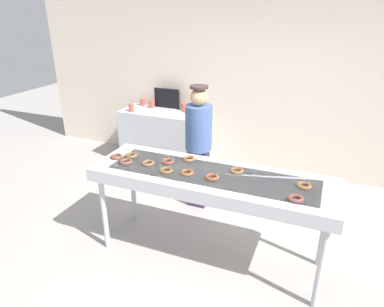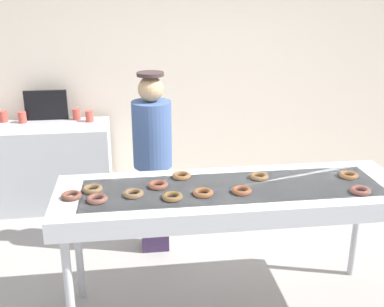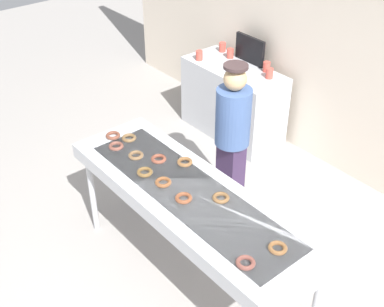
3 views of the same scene
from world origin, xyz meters
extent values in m
plane|color=#9E9993|center=(0.00, 0.00, 0.00)|extent=(16.00, 16.00, 0.00)
cube|color=#B7BABF|center=(0.00, 0.00, 0.91)|extent=(2.39, 0.75, 0.13)
cube|color=slate|center=(0.00, 0.00, 0.94)|extent=(2.03, 0.52, 0.08)
cylinder|color=#B7BABF|center=(-1.09, -0.29, 0.42)|extent=(0.06, 0.06, 0.85)
cylinder|color=#B7BABF|center=(-1.09, 0.29, 0.42)|extent=(0.06, 0.06, 0.85)
cylinder|color=#B7BABF|center=(1.09, 0.29, 0.42)|extent=(0.06, 0.06, 0.85)
torus|color=brown|center=(0.22, 0.13, 0.99)|extent=(0.18, 0.18, 0.03)
torus|color=brown|center=(0.04, -0.09, 0.99)|extent=(0.17, 0.17, 0.03)
torus|color=brown|center=(0.86, 0.07, 0.99)|extent=(0.15, 0.15, 0.03)
torus|color=brown|center=(-0.22, -0.09, 0.99)|extent=(0.19, 0.19, 0.03)
torus|color=brown|center=(-1.06, -0.03, 0.99)|extent=(0.14, 0.14, 0.03)
torus|color=brown|center=(-0.50, 0.07, 0.99)|extent=(0.18, 0.18, 0.03)
torus|color=brown|center=(-0.90, -0.10, 0.99)|extent=(0.16, 0.16, 0.03)
torus|color=brown|center=(-0.94, 0.06, 0.99)|extent=(0.13, 0.13, 0.03)
torus|color=brown|center=(-0.42, -0.13, 0.99)|extent=(0.19, 0.19, 0.03)
torus|color=brown|center=(-0.67, -0.04, 0.99)|extent=(0.19, 0.19, 0.03)
torus|color=brown|center=(0.82, -0.20, 0.99)|extent=(0.18, 0.18, 0.03)
torus|color=brown|center=(-0.32, 0.21, 0.99)|extent=(0.19, 0.19, 0.03)
cube|color=#372647|center=(-0.49, 0.93, 0.40)|extent=(0.24, 0.18, 0.81)
cylinder|color=#3F598C|center=(-0.49, 0.93, 1.09)|extent=(0.33, 0.33, 0.56)
sphere|color=tan|center=(-0.49, 0.93, 1.47)|extent=(0.21, 0.21, 0.21)
cylinder|color=#38292A|center=(-0.49, 0.93, 1.59)|extent=(0.22, 0.22, 0.03)
cube|color=#B7BABF|center=(-1.56, 1.97, 0.45)|extent=(1.31, 0.59, 0.90)
cylinder|color=#CC4C3F|center=(-1.24, 2.18, 0.96)|extent=(0.08, 0.08, 0.12)
cylinder|color=#CC4C3F|center=(-1.99, 1.79, 0.96)|extent=(0.08, 0.08, 0.12)
cylinder|color=#CC4C3F|center=(-1.10, 2.08, 0.96)|extent=(0.08, 0.08, 0.12)
cylinder|color=#CC4C3F|center=(-1.80, 2.12, 0.96)|extent=(0.08, 0.08, 0.12)
cylinder|color=#CC4C3F|center=(-2.00, 2.18, 0.96)|extent=(0.08, 0.08, 0.12)
cube|color=black|center=(-1.56, 2.21, 1.06)|extent=(0.45, 0.04, 0.32)
camera|label=1|loc=(0.95, -2.82, 2.46)|focal=32.10mm
camera|label=2|loc=(-0.66, -2.85, 2.26)|focal=43.89mm
camera|label=3|loc=(2.39, -1.95, 3.45)|focal=47.50mm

